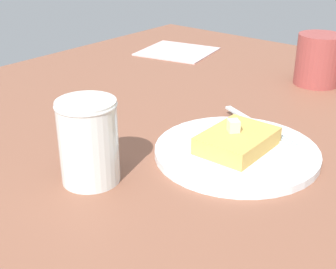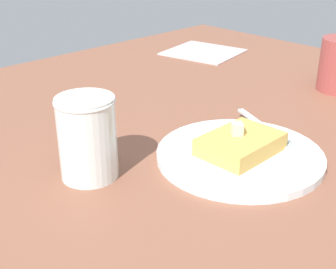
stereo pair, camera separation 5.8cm
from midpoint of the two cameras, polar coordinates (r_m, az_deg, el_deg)
table_surface at (r=63.32cm, az=5.16°, el=-3.18°), size 119.65×119.65×1.86cm
plate at (r=62.45cm, az=5.87°, el=-2.07°), size 21.78×21.78×1.06cm
toast_slice_center at (r=61.73cm, az=5.94°, el=-0.73°), size 7.72×10.48×2.29cm
butter_pat_primary at (r=61.23cm, az=5.63°, el=1.05°), size 2.12×2.10×1.57cm
fork at (r=68.21cm, az=9.08°, el=0.77°), size 15.24×7.70×0.36cm
syrup_jar at (r=55.73cm, az=-12.58°, el=-1.09°), size 7.20×7.20×10.17cm
napkin at (r=111.62cm, az=-0.36°, el=10.07°), size 18.61×18.03×0.30cm
coffee_mug at (r=91.58cm, az=16.28°, el=8.72°), size 11.37×8.33×9.45cm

